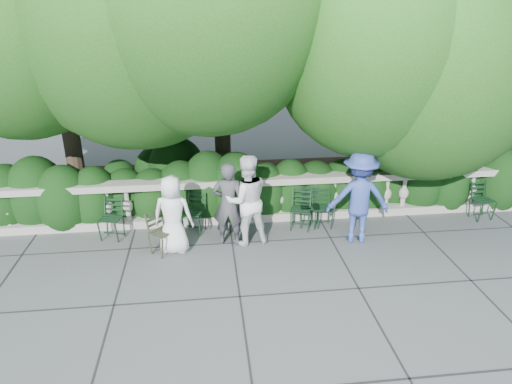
{
  "coord_description": "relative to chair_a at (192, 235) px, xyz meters",
  "views": [
    {
      "loc": [
        -0.95,
        -7.19,
        4.42
      ],
      "look_at": [
        0.0,
        1.0,
        1.0
      ],
      "focal_mm": 32.0,
      "sensor_mm": 36.0,
      "label": 1
    }
  ],
  "objects": [
    {
      "name": "chair_f",
      "position": [
        6.35,
        -0.1,
        0.0
      ],
      "size": [
        0.51,
        0.55,
        0.84
      ],
      "primitive_type": null,
      "rotation": [
        0.0,
        0.0,
        0.17
      ],
      "color": "black",
      "rests_on": "ground"
    },
    {
      "name": "person_woman_grey",
      "position": [
        0.74,
        -0.43,
        0.85
      ],
      "size": [
        0.68,
        0.51,
        1.69
      ],
      "primitive_type": "imported",
      "rotation": [
        0.0,
        0.0,
        2.95
      ],
      "color": "#3D3D42",
      "rests_on": "ground"
    },
    {
      "name": "balustrade",
      "position": [
        1.29,
        0.55,
        0.49
      ],
      "size": [
        12.0,
        0.44,
        1.0
      ],
      "color": "#9E998E",
      "rests_on": "ground"
    },
    {
      "name": "person_older_blue",
      "position": [
        3.27,
        -0.59,
        0.94
      ],
      "size": [
        1.29,
        0.84,
        1.87
      ],
      "primitive_type": "imported",
      "rotation": [
        0.0,
        0.0,
        3.01
      ],
      "color": "#334699",
      "rests_on": "ground"
    },
    {
      "name": "chair_d",
      "position": [
        2.22,
        -0.11,
        0.0
      ],
      "size": [
        0.56,
        0.59,
        0.84
      ],
      "primitive_type": null,
      "rotation": [
        0.0,
        0.0,
        -0.3
      ],
      "color": "black",
      "rests_on": "ground"
    },
    {
      "name": "chair_c",
      "position": [
        2.47,
        0.01,
        0.0
      ],
      "size": [
        0.51,
        0.54,
        0.84
      ],
      "primitive_type": null,
      "rotation": [
        0.0,
        0.0,
        -0.15
      ],
      "color": "black",
      "rests_on": "ground"
    },
    {
      "name": "chair_weathered",
      "position": [
        -0.42,
        -0.76,
        0.0
      ],
      "size": [
        0.65,
        0.65,
        0.84
      ],
      "primitive_type": null,
      "rotation": [
        0.0,
        0.0,
        0.81
      ],
      "color": "black",
      "rests_on": "ground"
    },
    {
      "name": "chair_a",
      "position": [
        0.0,
        0.0,
        0.0
      ],
      "size": [
        0.59,
        0.61,
        0.84
      ],
      "primitive_type": null,
      "rotation": [
        0.0,
        0.0,
        -0.38
      ],
      "color": "black",
      "rests_on": "ground"
    },
    {
      "name": "shrub_hedge",
      "position": [
        1.29,
        1.75,
        0.0
      ],
      "size": [
        15.0,
        2.6,
        1.7
      ],
      "primitive_type": null,
      "color": "black",
      "rests_on": "ground"
    },
    {
      "name": "person_businessman",
      "position": [
        -0.31,
        -0.61,
        0.77
      ],
      "size": [
        0.82,
        0.62,
        1.53
      ],
      "primitive_type": "imported",
      "rotation": [
        0.0,
        0.0,
        2.96
      ],
      "color": "white",
      "rests_on": "ground"
    },
    {
      "name": "chair_b",
      "position": [
        -1.63,
        -0.1,
        0.0
      ],
      "size": [
        0.55,
        0.58,
        0.84
      ],
      "primitive_type": null,
      "rotation": [
        0.0,
        0.0,
        -0.26
      ],
      "color": "black",
      "rests_on": "ground"
    },
    {
      "name": "tree_canopy",
      "position": [
        1.98,
        1.95,
        3.96
      ],
      "size": [
        15.04,
        6.52,
        6.78
      ],
      "color": "#3F3023",
      "rests_on": "ground"
    },
    {
      "name": "ground",
      "position": [
        1.29,
        -1.25,
        0.0
      ],
      "size": [
        90.0,
        90.0,
        0.0
      ],
      "primitive_type": "plane",
      "color": "#4A4D51",
      "rests_on": "ground"
    },
    {
      "name": "person_casual_man",
      "position": [
        1.09,
        -0.41,
        0.91
      ],
      "size": [
        0.98,
        0.82,
        1.82
      ],
      "primitive_type": "imported",
      "rotation": [
        0.0,
        0.0,
        3.31
      ],
      "color": "white",
      "rests_on": "ground"
    },
    {
      "name": "chair_e",
      "position": [
        2.73,
        -0.07,
        0.0
      ],
      "size": [
        0.46,
        0.5,
        0.84
      ],
      "primitive_type": null,
      "rotation": [
        0.0,
        0.0,
        -0.04
      ],
      "color": "black",
      "rests_on": "ground"
    }
  ]
}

